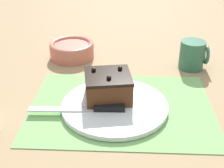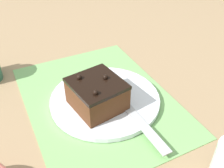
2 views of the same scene
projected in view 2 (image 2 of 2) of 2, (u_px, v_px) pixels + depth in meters
ground_plane at (99, 100)px, 0.66m from camera, size 3.00×3.00×0.00m
placemat_woven at (99, 99)px, 0.65m from camera, size 0.46×0.34×0.00m
cake_plate at (105, 99)px, 0.64m from camera, size 0.27×0.27×0.01m
chocolate_cake at (97, 94)px, 0.59m from camera, size 0.13×0.12×0.08m
serving_knife at (126, 105)px, 0.61m from camera, size 0.23×0.03×0.01m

